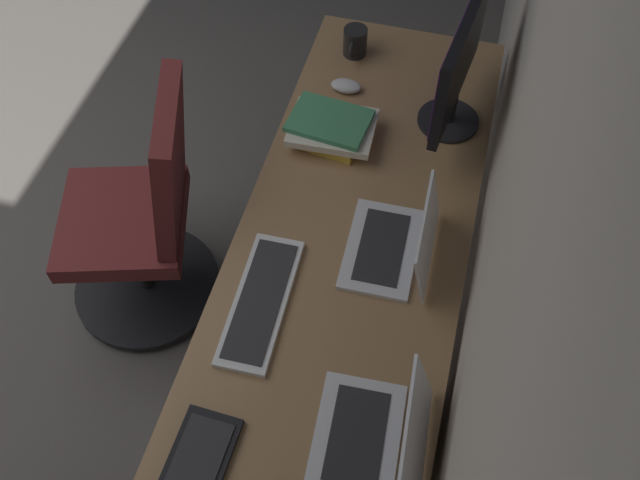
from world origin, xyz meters
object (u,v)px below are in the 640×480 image
Objects in this scene: keyboard_main at (261,301)px; book_stack_near at (331,129)px; laptop_left at (399,244)px; mouse_spare at (346,86)px; office_chair at (145,222)px; drawer_pedestal at (319,443)px; coffee_mug at (355,42)px; laptop_leftmost at (380,435)px; monitor_primary at (459,64)px.

book_stack_near is at bearing 177.28° from keyboard_main.
book_stack_near is (-0.38, -0.30, -0.01)m from laptop_left.
laptop_left reaches higher than mouse_spare.
book_stack_near is 0.72m from office_chair.
coffee_mug reaches higher than drawer_pedestal.
mouse_spare is at bearing -178.90° from book_stack_near.
drawer_pedestal is 1.16m from mouse_spare.
mouse_spare is 0.23m from book_stack_near.
book_stack_near is (-0.93, -0.36, -0.01)m from laptop_leftmost.
mouse_spare is 0.83m from office_chair.
monitor_primary is (-1.01, 0.16, 0.62)m from drawer_pedestal.
drawer_pedestal is 0.96m from book_stack_near.
coffee_mug is at bearing 179.38° from keyboard_main.
monitor_primary is at bearing 115.64° from book_stack_near.
book_stack_near is at bearing -142.23° from laptop_left.
keyboard_main is at bearing -126.95° from laptop_leftmost.
drawer_pedestal is at bearing 12.48° from book_stack_near.
coffee_mug reaches higher than keyboard_main.
mouse_spare is (-0.61, -0.30, -0.03)m from laptop_left.
laptop_left is at bearing 84.05° from office_chair.
laptop_left is at bearing -173.60° from laptop_leftmost.
office_chair reaches higher than coffee_mug.
book_stack_near is 0.29× the size of office_chair.
office_chair is at bearing -38.34° from coffee_mug.
drawer_pedestal is 0.49m from keyboard_main.
monitor_primary is 0.43m from mouse_spare.
book_stack_near reaches higher than drawer_pedestal.
drawer_pedestal is 0.64m from laptop_left.
laptop_left is at bearing 21.55° from coffee_mug.
book_stack_near is at bearing 1.10° from mouse_spare.
office_chair is (0.29, -0.58, -0.32)m from book_stack_near.
mouse_spare is at bearing 4.42° from coffee_mug.
laptop_left reaches higher than book_stack_near.
monitor_primary reaches higher than laptop_leftmost.
mouse_spare is 0.84× the size of coffee_mug.
office_chair is (-0.35, -0.55, -0.28)m from keyboard_main.
monitor_primary is 0.48m from coffee_mug.
drawer_pedestal is at bearing 9.27° from coffee_mug.
mouse_spare is 0.37× the size of book_stack_near.
drawer_pedestal is at bearing -13.38° from laptop_left.
laptop_left reaches higher than drawer_pedestal.
office_chair is at bearing -47.80° from mouse_spare.
laptop_leftmost is at bearing 17.37° from mouse_spare.
mouse_spare is (-0.06, -0.36, -0.22)m from monitor_primary.
laptop_leftmost reaches higher than keyboard_main.
drawer_pedestal is 0.95m from office_chair.
book_stack_near is (0.23, 0.00, 0.03)m from mouse_spare.
laptop_left is at bearing 26.19° from mouse_spare.
office_chair is at bearing -122.25° from keyboard_main.
laptop_leftmost is 1.11× the size of book_stack_near.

